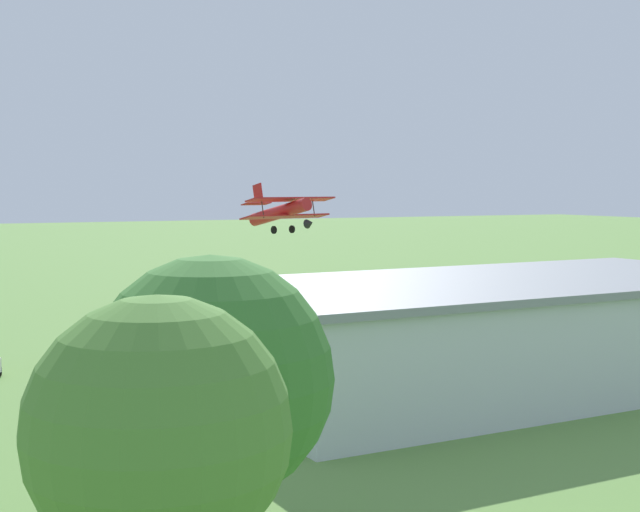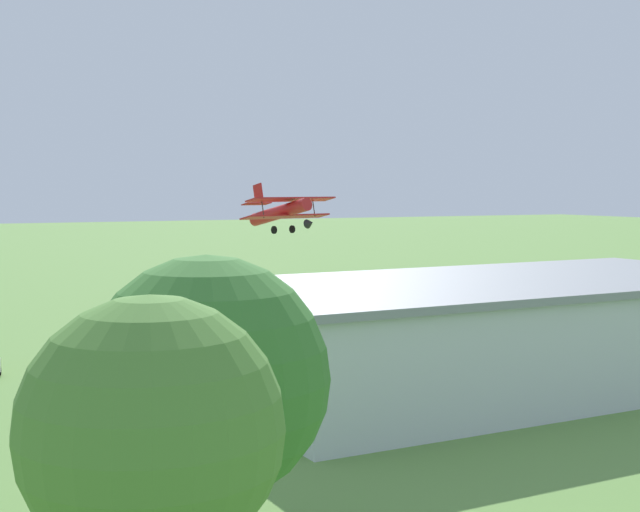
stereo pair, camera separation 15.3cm
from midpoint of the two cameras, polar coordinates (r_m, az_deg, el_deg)
ground_plane at (r=73.75m, az=0.72°, el=-3.43°), size 400.00×400.00×0.00m
hangar at (r=46.47m, az=11.80°, el=-4.71°), size 30.19×15.23×5.44m
biplane at (r=73.06m, az=-2.34°, el=2.85°), size 8.58×7.90×4.13m
car_black at (r=66.37m, az=13.15°, el=-3.64°), size 2.13×4.54×1.73m
car_red at (r=54.84m, az=-7.57°, el=-5.31°), size 2.37×4.75×1.54m
car_orange at (r=52.15m, az=-14.19°, el=-5.87°), size 2.25×4.15×1.63m
person_near_hangar_door at (r=63.29m, az=11.02°, el=-4.03°), size 0.49×0.49×1.70m
person_walking_on_apron at (r=69.41m, az=8.89°, el=-3.25°), size 0.54×0.54×1.74m
person_watching_takeoff at (r=58.24m, az=-2.07°, el=-4.69°), size 0.50×0.50×1.67m
person_crossing_taxiway at (r=60.12m, az=-4.82°, el=-4.48°), size 0.46×0.46×1.56m
tree_near_perimeter_road at (r=15.64m, az=-10.37°, el=-10.92°), size 4.56×4.56×8.20m
tree_at_field_edge at (r=23.16m, az=-6.98°, el=-7.71°), size 6.29×6.29×8.30m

